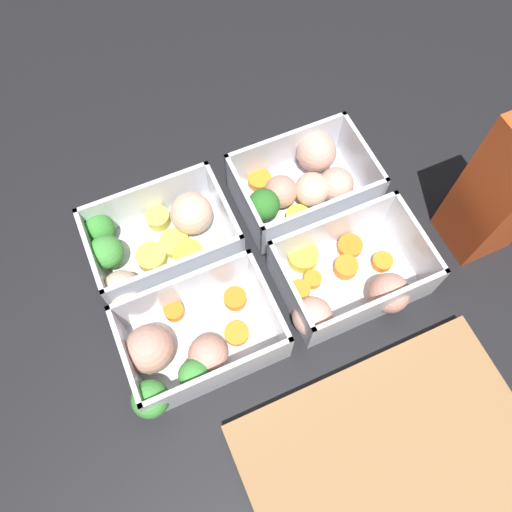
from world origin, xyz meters
TOP-DOWN VIEW (x-y plane):
  - ground_plane at (0.00, 0.00)m, footprint 4.00×4.00m
  - container_near_left at (-0.09, -0.06)m, footprint 0.16×0.12m
  - container_near_right at (0.10, -0.06)m, footprint 0.17×0.13m
  - container_far_left at (-0.08, 0.07)m, footprint 0.17×0.13m
  - container_far_right at (0.11, 0.07)m, footprint 0.17×0.11m
  - juice_carton at (-0.25, 0.07)m, footprint 0.07×0.07m
  - cutting_board at (-0.04, 0.24)m, footprint 0.28×0.18m

SIDE VIEW (x-z plane):
  - ground_plane at x=0.00m, z-range 0.00..0.00m
  - cutting_board at x=-0.04m, z-range 0.00..0.02m
  - container_far_left at x=-0.08m, z-range -0.01..0.05m
  - container_near_right at x=0.10m, z-range -0.01..0.06m
  - container_near_left at x=-0.09m, z-range -0.01..0.06m
  - container_far_right at x=0.11m, z-range -0.01..0.06m
  - juice_carton at x=-0.25m, z-range -0.01..0.20m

